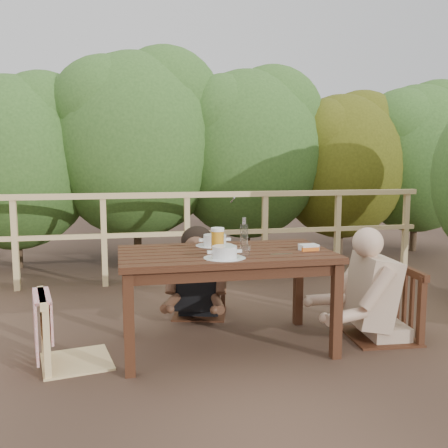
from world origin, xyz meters
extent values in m
plane|color=#4F3729|center=(0.00, 0.00, 0.00)|extent=(60.00, 60.00, 0.00)
cube|color=#341B0F|center=(0.00, 0.00, 0.35)|extent=(1.51, 0.85, 0.70)
cube|color=#D8B779|center=(-1.05, -0.07, 0.47)|extent=(0.54, 0.54, 0.93)
cube|color=#341B0F|center=(-0.06, 0.79, 0.45)|extent=(0.55, 0.55, 0.90)
cube|color=#341B0F|center=(1.20, -0.07, 0.51)|extent=(0.55, 0.55, 1.02)
cube|color=#D8B779|center=(0.00, 2.00, 0.51)|extent=(5.60, 0.10, 1.01)
cylinder|color=white|center=(-0.06, -0.24, 0.74)|extent=(0.28, 0.28, 0.09)
cylinder|color=silver|center=(-0.03, 0.25, 0.75)|extent=(0.29, 0.29, 0.10)
cylinder|color=gold|center=(-0.05, 0.02, 0.79)|extent=(0.09, 0.09, 0.18)
cylinder|color=silver|center=(0.15, 0.05, 0.82)|extent=(0.06, 0.06, 0.25)
cylinder|color=white|center=(0.09, -0.20, 0.74)|extent=(0.07, 0.07, 0.08)
cube|color=silver|center=(0.60, -0.09, 0.72)|extent=(0.14, 0.10, 0.06)
camera|label=1|loc=(-0.74, -3.40, 1.35)|focal=39.67mm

